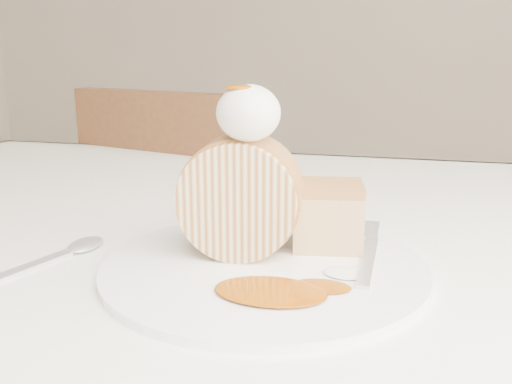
# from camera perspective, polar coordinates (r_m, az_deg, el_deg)

# --- Properties ---
(table) EXTENTS (1.40, 0.90, 0.75)m
(table) POSITION_cam_1_polar(r_m,az_deg,el_deg) (0.67, 3.18, -11.02)
(table) COLOR white
(table) RESTS_ON ground
(chair_far) EXTENTS (0.50, 0.50, 0.86)m
(chair_far) POSITION_cam_1_polar(r_m,az_deg,el_deg) (1.26, -5.97, -6.71)
(chair_far) COLOR brown
(chair_far) RESTS_ON ground
(plate) EXTENTS (0.33, 0.33, 0.01)m
(plate) POSITION_cam_1_polar(r_m,az_deg,el_deg) (0.52, 0.81, -7.49)
(plate) COLOR white
(plate) RESTS_ON table
(roulade_slice) EXTENTS (0.11, 0.07, 0.11)m
(roulade_slice) POSITION_cam_1_polar(r_m,az_deg,el_deg) (0.52, -1.57, -0.53)
(roulade_slice) COLOR beige
(roulade_slice) RESTS_ON plate
(cake_chunk) EXTENTS (0.07, 0.07, 0.05)m
(cake_chunk) POSITION_cam_1_polar(r_m,az_deg,el_deg) (0.55, 7.19, -2.72)
(cake_chunk) COLOR #B68144
(cake_chunk) RESTS_ON plate
(whipped_cream) EXTENTS (0.06, 0.06, 0.05)m
(whipped_cream) POSITION_cam_1_polar(r_m,az_deg,el_deg) (0.49, -0.76, 7.89)
(whipped_cream) COLOR white
(whipped_cream) RESTS_ON roulade_slice
(caramel_drizzle) EXTENTS (0.03, 0.02, 0.01)m
(caramel_drizzle) POSITION_cam_1_polar(r_m,az_deg,el_deg) (0.49, -1.59, 11.08)
(caramel_drizzle) COLOR #8E4105
(caramel_drizzle) RESTS_ON whipped_cream
(caramel_pool) EXTENTS (0.10, 0.07, 0.00)m
(caramel_pool) POSITION_cam_1_polar(r_m,az_deg,el_deg) (0.45, 1.45, -9.88)
(caramel_pool) COLOR #8E4105
(caramel_pool) RESTS_ON plate
(fork) EXTENTS (0.03, 0.17, 0.00)m
(fork) POSITION_cam_1_polar(r_m,az_deg,el_deg) (0.52, 11.12, -6.73)
(fork) COLOR silver
(fork) RESTS_ON plate
(spoon) EXTENTS (0.08, 0.17, 0.00)m
(spoon) POSITION_cam_1_polar(r_m,az_deg,el_deg) (0.54, -23.80, -7.73)
(spoon) COLOR silver
(spoon) RESTS_ON table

